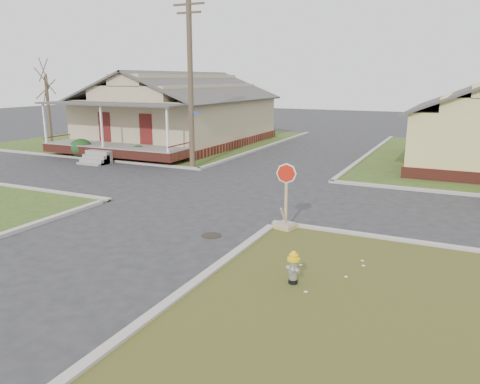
% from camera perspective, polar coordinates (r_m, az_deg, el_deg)
% --- Properties ---
extents(ground, '(120.00, 120.00, 0.00)m').
position_cam_1_polar(ground, '(16.18, -9.45, -3.65)').
color(ground, '#28282A').
rests_on(ground, ground).
extents(verge_far_left, '(19.00, 19.00, 0.05)m').
position_cam_1_polar(verge_far_left, '(37.96, -10.06, 6.31)').
color(verge_far_left, '#2D4819').
rests_on(verge_far_left, ground).
extents(curbs, '(80.00, 40.00, 0.12)m').
position_cam_1_polar(curbs, '(20.31, -1.38, 0.11)').
color(curbs, '#A7A197').
rests_on(curbs, ground).
extents(manhole, '(0.64, 0.64, 0.01)m').
position_cam_1_polar(manhole, '(14.65, -3.47, -5.31)').
color(manhole, black).
rests_on(manhole, ground).
extents(corner_house, '(10.10, 15.50, 5.30)m').
position_cam_1_polar(corner_house, '(34.97, -7.42, 9.50)').
color(corner_house, maroon).
rests_on(corner_house, ground).
extents(utility_pole, '(1.80, 0.28, 9.00)m').
position_cam_1_polar(utility_pole, '(25.20, -6.06, 13.37)').
color(utility_pole, '#403325').
rests_on(utility_pole, ground).
extents(tree_far_left, '(0.22, 0.22, 4.90)m').
position_cam_1_polar(tree_far_left, '(36.57, -22.29, 9.14)').
color(tree_far_left, '#403325').
rests_on(tree_far_left, verge_far_left).
extents(fire_hydrant, '(0.30, 0.30, 0.81)m').
position_cam_1_polar(fire_hydrant, '(11.18, 6.53, -8.91)').
color(fire_hydrant, black).
rests_on(fire_hydrant, ground).
extents(stop_sign, '(0.61, 0.59, 2.14)m').
position_cam_1_polar(stop_sign, '(15.12, 5.58, -2.74)').
color(stop_sign, '#A08157').
rests_on(stop_sign, ground).
extents(hedge_left, '(1.47, 1.21, 1.12)m').
position_cam_1_polar(hedge_left, '(30.34, -18.78, 5.09)').
color(hedge_left, '#143917').
rests_on(hedge_left, verge_far_left).
extents(hedge_right, '(1.23, 1.00, 0.94)m').
position_cam_1_polar(hedge_right, '(28.39, -12.27, 4.77)').
color(hedge_right, '#143917').
rests_on(hedge_right, verge_far_left).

